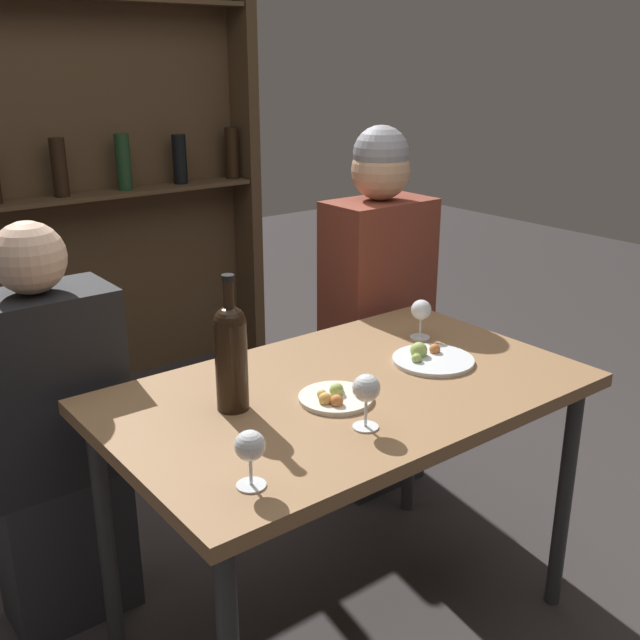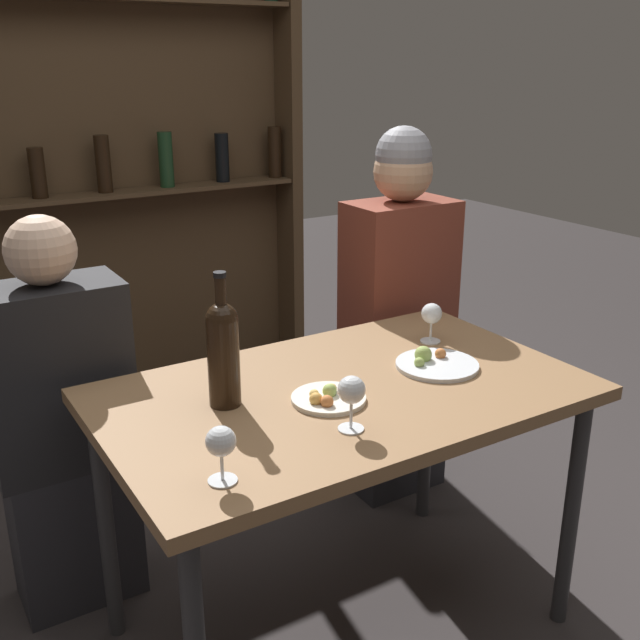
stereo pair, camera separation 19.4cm
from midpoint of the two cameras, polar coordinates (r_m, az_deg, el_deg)
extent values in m
plane|color=#332D2D|center=(2.33, 4.14, -22.20)|extent=(10.00, 10.00, 0.00)
cube|color=olive|center=(1.92, 4.67, -5.72)|extent=(1.23, 0.74, 0.04)
cylinder|color=#2D2D30|center=(2.27, 21.04, -13.65)|extent=(0.04, 0.04, 0.71)
cylinder|color=#2D2D30|center=(2.14, -13.44, -15.00)|extent=(0.04, 0.04, 0.71)
cylinder|color=#2D2D30|center=(2.62, 10.26, -7.88)|extent=(0.04, 0.04, 0.71)
cube|color=#4C3823|center=(3.67, -15.00, 9.67)|extent=(1.93, 0.02, 1.93)
cube|color=#4C3823|center=(3.96, -0.92, 10.99)|extent=(0.06, 0.18, 1.93)
cube|color=#4C3823|center=(3.58, -14.47, 9.21)|extent=(1.85, 0.18, 0.02)
cylinder|color=black|center=(3.49, -19.23, 10.52)|extent=(0.07, 0.07, 0.22)
cylinder|color=black|center=(3.56, -14.69, 11.41)|extent=(0.07, 0.07, 0.26)
cylinder|color=#19381E|center=(3.66, -10.15, 11.93)|extent=(0.07, 0.07, 0.26)
cylinder|color=black|center=(3.78, -5.99, 12.19)|extent=(0.07, 0.07, 0.24)
cylinder|color=black|center=(3.91, -2.02, 12.65)|extent=(0.07, 0.07, 0.25)
cylinder|color=black|center=(1.78, -4.27, -3.30)|extent=(0.08, 0.08, 0.22)
sphere|color=black|center=(1.74, -4.36, 0.02)|extent=(0.08, 0.08, 0.08)
cylinder|color=black|center=(1.73, -4.40, 1.62)|extent=(0.03, 0.03, 0.10)
cylinder|color=black|center=(1.71, -4.45, 3.43)|extent=(0.03, 0.03, 0.01)
cylinder|color=silver|center=(1.52, -3.73, -12.20)|extent=(0.06, 0.06, 0.00)
cylinder|color=silver|center=(1.50, -3.76, -11.02)|extent=(0.01, 0.01, 0.07)
sphere|color=silver|center=(1.47, -3.80, -9.30)|extent=(0.06, 0.06, 0.06)
cylinder|color=silver|center=(1.71, 5.65, -8.32)|extent=(0.06, 0.06, 0.00)
cylinder|color=silver|center=(1.70, 5.70, -7.10)|extent=(0.01, 0.01, 0.08)
sphere|color=silver|center=(1.67, 5.76, -5.38)|extent=(0.06, 0.06, 0.06)
cylinder|color=silver|center=(2.25, 10.86, -1.64)|extent=(0.06, 0.06, 0.00)
cylinder|color=silver|center=(2.24, 10.92, -0.78)|extent=(0.01, 0.01, 0.07)
sphere|color=silver|center=(2.22, 11.00, 0.45)|extent=(0.06, 0.06, 0.06)
cylinder|color=silver|center=(1.84, 3.69, -6.06)|extent=(0.18, 0.18, 0.01)
sphere|color=gold|center=(1.80, 2.80, -6.11)|extent=(0.03, 0.03, 0.03)
sphere|color=#E5BC66|center=(1.86, 3.89, -5.30)|extent=(0.03, 0.03, 0.03)
sphere|color=#C67038|center=(1.79, 3.66, -6.30)|extent=(0.03, 0.03, 0.03)
sphere|color=#99B256|center=(1.84, 3.77, -5.47)|extent=(0.04, 0.04, 0.04)
sphere|color=#E5BC66|center=(1.83, 2.60, -5.72)|extent=(0.02, 0.02, 0.02)
cylinder|color=silver|center=(2.07, 11.58, -3.42)|extent=(0.23, 0.23, 0.01)
sphere|color=#C67038|center=(2.11, 11.79, -2.58)|extent=(0.03, 0.03, 0.03)
sphere|color=#99B256|center=(2.04, 10.30, -3.27)|extent=(0.03, 0.03, 0.03)
sphere|color=#99B256|center=(2.08, 10.54, -2.66)|extent=(0.05, 0.05, 0.05)
cube|color=#26262B|center=(2.38, -15.86, -15.05)|extent=(0.35, 0.22, 0.45)
cube|color=black|center=(2.15, -17.04, -4.20)|extent=(0.38, 0.22, 0.53)
sphere|color=beige|center=(2.04, -18.02, 5.04)|extent=(0.19, 0.19, 0.19)
cube|color=#26262B|center=(2.85, 7.60, -8.33)|extent=(0.34, 0.22, 0.45)
cube|color=brown|center=(2.65, 8.12, 2.14)|extent=(0.37, 0.22, 0.64)
sphere|color=tan|center=(2.56, 8.56, 11.11)|extent=(0.20, 0.20, 0.20)
sphere|color=gray|center=(2.55, 8.62, 12.32)|extent=(0.19, 0.19, 0.19)
camera|label=1|loc=(0.10, -87.14, 1.01)|focal=42.00mm
camera|label=2|loc=(0.10, 92.86, -1.01)|focal=42.00mm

